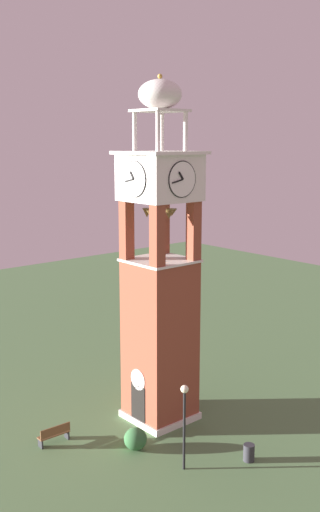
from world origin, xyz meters
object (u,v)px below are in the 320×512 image
Objects in this scene: park_bench at (54,434)px; lamp_post at (184,412)px; clock_tower at (160,288)px; trash_bin at (249,453)px.

lamp_post is (5.79, 3.24, 2.29)m from park_bench.
clock_tower is 4.40× the size of lamp_post.
trash_bin is (1.45, 2.75, -2.37)m from lamp_post.
clock_tower is 10.95× the size of park_bench.
trash_bin is (7.24, 5.99, -0.08)m from park_bench.
lamp_post is at bearing 29.22° from park_bench.
lamp_post is at bearing -28.70° from clock_tower.
clock_tower reaches higher than trash_bin.
lamp_post reaches higher than trash_bin.
lamp_post is (4.53, -2.48, -4.34)m from clock_tower.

